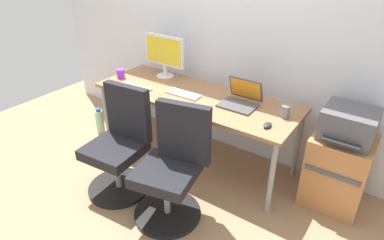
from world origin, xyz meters
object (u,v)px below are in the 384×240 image
(printer, at_px, (349,124))
(desktop_monitor, at_px, (164,53))
(water_bottle_on_floor, at_px, (100,121))
(coffee_mug, at_px, (121,74))
(side_cabinet, at_px, (337,170))
(office_chair_left, at_px, (120,146))
(open_laptop, at_px, (241,99))
(office_chair_right, at_px, (172,169))

(printer, xyz_separation_m, desktop_monitor, (-1.83, 0.07, 0.21))
(water_bottle_on_floor, distance_m, coffee_mug, 0.68)
(printer, bearing_deg, water_bottle_on_floor, -171.93)
(printer, bearing_deg, side_cabinet, 90.00)
(side_cabinet, distance_m, coffee_mug, 2.23)
(desktop_monitor, distance_m, coffee_mug, 0.50)
(office_chair_left, bearing_deg, printer, 28.82)
(water_bottle_on_floor, xyz_separation_m, desktop_monitor, (0.65, 0.42, 0.80))
(open_laptop, bearing_deg, desktop_monitor, 171.11)
(side_cabinet, relative_size, coffee_mug, 6.78)
(office_chair_left, xyz_separation_m, coffee_mug, (-0.60, 0.64, 0.32))
(desktop_monitor, xyz_separation_m, open_laptop, (0.96, -0.15, -0.20))
(printer, distance_m, open_laptop, 0.87)
(desktop_monitor, xyz_separation_m, coffee_mug, (-0.35, -0.30, -0.20))
(water_bottle_on_floor, height_order, open_laptop, open_laptop)
(office_chair_right, bearing_deg, printer, 40.52)
(office_chair_left, height_order, office_chair_right, same)
(desktop_monitor, height_order, coffee_mug, desktop_monitor)
(office_chair_left, relative_size, water_bottle_on_floor, 3.03)
(water_bottle_on_floor, bearing_deg, coffee_mug, 21.69)
(side_cabinet, relative_size, open_laptop, 2.01)
(office_chair_right, height_order, desktop_monitor, desktop_monitor)
(office_chair_right, xyz_separation_m, printer, (1.02, 0.87, 0.32))
(coffee_mug, bearing_deg, open_laptop, 6.51)
(water_bottle_on_floor, xyz_separation_m, coffee_mug, (0.30, 0.12, 0.60))
(open_laptop, bearing_deg, coffee_mug, -173.49)
(office_chair_left, bearing_deg, water_bottle_on_floor, 149.99)
(side_cabinet, bearing_deg, office_chair_right, -139.45)
(office_chair_left, xyz_separation_m, desktop_monitor, (-0.25, 0.94, 0.53))
(printer, bearing_deg, open_laptop, -174.55)
(coffee_mug, bearing_deg, side_cabinet, 6.11)
(printer, bearing_deg, desktop_monitor, 177.88)
(side_cabinet, distance_m, water_bottle_on_floor, 2.51)
(coffee_mug, bearing_deg, desktop_monitor, 40.90)
(office_chair_left, height_order, printer, office_chair_left)
(office_chair_left, distance_m, side_cabinet, 1.81)
(office_chair_left, relative_size, printer, 2.35)
(printer, height_order, water_bottle_on_floor, printer)
(office_chair_right, distance_m, coffee_mug, 1.36)
(side_cabinet, distance_m, desktop_monitor, 1.94)
(coffee_mug, bearing_deg, office_chair_right, -28.85)
(office_chair_right, bearing_deg, water_bottle_on_floor, 160.40)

